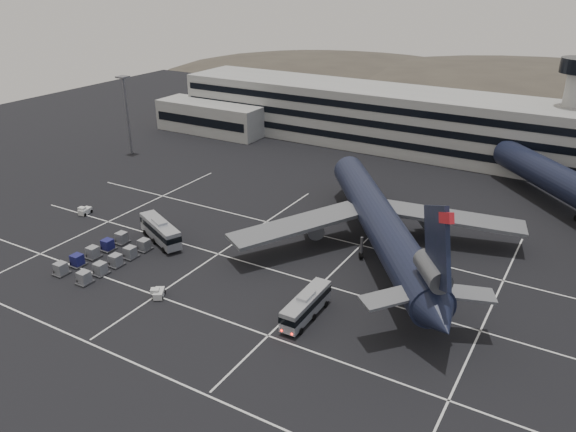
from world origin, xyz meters
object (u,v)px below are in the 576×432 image
(bus_near, at_px, (306,305))
(uld_cluster, at_px, (104,256))
(bus_far, at_px, (160,230))
(trijet_main, at_px, (381,223))
(tug_a, at_px, (85,211))

(bus_near, xyz_separation_m, uld_cluster, (-33.46, -2.39, -1.02))
(bus_far, distance_m, uld_cluster, 9.91)
(bus_far, bearing_deg, trijet_main, -41.32)
(trijet_main, height_order, bus_far, trijet_main)
(bus_near, distance_m, uld_cluster, 33.56)
(bus_near, distance_m, tug_a, 50.88)
(bus_far, height_order, uld_cluster, bus_far)
(bus_far, relative_size, uld_cluster, 0.78)
(uld_cluster, bearing_deg, bus_far, 73.25)
(tug_a, bearing_deg, bus_far, -13.07)
(trijet_main, bearing_deg, tug_a, 157.49)
(trijet_main, bearing_deg, bus_far, 167.50)
(uld_cluster, bearing_deg, trijet_main, 34.01)
(bus_near, distance_m, bus_far, 31.42)
(tug_a, bearing_deg, bus_near, -18.35)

